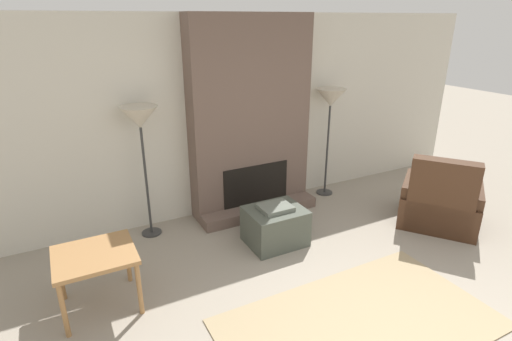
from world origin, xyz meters
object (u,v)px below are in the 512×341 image
at_px(side_table, 95,260).
at_px(floor_lamp_left, 140,122).
at_px(floor_lamp_right, 331,101).
at_px(ottoman, 275,225).
at_px(armchair, 439,205).

bearing_deg(side_table, floor_lamp_left, 56.84).
height_order(side_table, floor_lamp_right, floor_lamp_right).
height_order(ottoman, armchair, armchair).
height_order(floor_lamp_left, floor_lamp_right, floor_lamp_left).
distance_m(armchair, floor_lamp_right, 2.00).
bearing_deg(floor_lamp_right, floor_lamp_left, 180.00).
relative_size(ottoman, floor_lamp_right, 0.42).
bearing_deg(floor_lamp_right, armchair, -65.71).
xyz_separation_m(armchair, floor_lamp_left, (-3.35, 1.50, 1.14)).
distance_m(ottoman, armchair, 2.17).
xyz_separation_m(ottoman, floor_lamp_right, (1.41, 0.90, 1.20)).
bearing_deg(floor_lamp_left, ottoman, -35.58).
height_order(armchair, side_table, armchair).
bearing_deg(armchair, floor_lamp_left, 29.03).
relative_size(armchair, side_table, 1.78).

